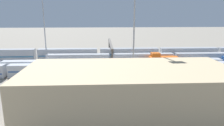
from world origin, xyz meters
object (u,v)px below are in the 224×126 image
at_px(train_on_track_1, 143,58).
at_px(signal_gantry, 110,47).
at_px(train_on_track_0, 129,54).
at_px(light_mast_1, 134,12).
at_px(train_on_track_2, 163,61).
at_px(maintenance_shed, 129,94).
at_px(light_mast_0, 43,12).
at_px(train_on_track_4, 121,69).
at_px(train_on_track_3, 107,65).

distance_m(train_on_track_1, signal_gantry, 14.42).
distance_m(train_on_track_0, light_mast_1, 28.53).
height_order(train_on_track_2, maintenance_shed, maintenance_shed).
bearing_deg(light_mast_0, light_mast_1, 139.80).
relative_size(train_on_track_0, light_mast_1, 3.92).
relative_size(light_mast_0, maintenance_shed, 0.83).
bearing_deg(train_on_track_1, light_mast_0, -12.66).
bearing_deg(train_on_track_2, signal_gantry, 0.00).
distance_m(train_on_track_4, train_on_track_3, 6.51).
bearing_deg(maintenance_shed, train_on_track_4, -92.60).
height_order(light_mast_0, maintenance_shed, light_mast_0).
xyz_separation_m(train_on_track_4, train_on_track_1, (-9.49, -15.00, -0.04)).
height_order(train_on_track_1, maintenance_shed, maintenance_shed).
bearing_deg(signal_gantry, train_on_track_1, -158.03).
distance_m(light_mast_0, maintenance_shed, 58.61).
height_order(train_on_track_2, signal_gantry, signal_gantry).
bearing_deg(train_on_track_2, light_mast_1, 46.22).
xyz_separation_m(train_on_track_0, light_mast_0, (33.47, -3.54, 16.40)).
bearing_deg(train_on_track_0, train_on_track_2, 137.04).
relative_size(train_on_track_0, maintenance_shed, 3.30).
bearing_deg(train_on_track_3, train_on_track_1, -143.78).
bearing_deg(train_on_track_1, train_on_track_2, 141.11).
height_order(light_mast_1, signal_gantry, light_mast_1).
relative_size(train_on_track_2, signal_gantry, 0.40).
xyz_separation_m(train_on_track_0, maintenance_shed, (6.14, 46.32, 2.18)).
relative_size(light_mast_1, signal_gantry, 1.22).
relative_size(train_on_track_4, maintenance_shed, 3.16).
bearing_deg(train_on_track_3, signal_gantry, -104.13).
bearing_deg(light_mast_1, light_mast_0, -40.20).
distance_m(train_on_track_1, light_mast_1, 25.78).
bearing_deg(signal_gantry, light_mast_0, -27.86).
bearing_deg(train_on_track_0, maintenance_shed, 82.45).
relative_size(train_on_track_4, light_mast_1, 3.76).
distance_m(train_on_track_1, train_on_track_2, 7.97).
bearing_deg(light_mast_0, signal_gantry, 152.14).
xyz_separation_m(train_on_track_1, train_on_track_0, (4.54, -5.00, 0.58)).
relative_size(light_mast_0, light_mast_1, 0.99).
height_order(train_on_track_3, maintenance_shed, maintenance_shed).
relative_size(train_on_track_1, train_on_track_3, 0.62).
distance_m(light_mast_0, signal_gantry, 31.20).
xyz_separation_m(train_on_track_0, train_on_track_2, (-10.74, 10.00, -0.44)).
relative_size(train_on_track_3, train_on_track_2, 11.48).
bearing_deg(train_on_track_2, train_on_track_4, 32.51).
bearing_deg(light_mast_0, maintenance_shed, 118.73).
bearing_deg(train_on_track_4, light_mast_0, -39.53).
xyz_separation_m(signal_gantry, maintenance_shed, (-1.71, 36.32, -2.64)).
height_order(light_mast_1, maintenance_shed, light_mast_1).
xyz_separation_m(train_on_track_4, light_mast_1, (-3.08, 3.16, 17.09)).
bearing_deg(maintenance_shed, train_on_track_2, -114.93).
bearing_deg(light_mast_0, train_on_track_1, 167.34).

